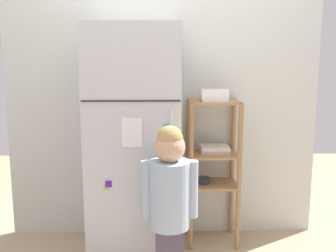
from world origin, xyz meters
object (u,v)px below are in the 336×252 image
object	(u,v)px
refrigerator	(135,144)
pantry_shelf_unit	(213,159)
child_standing	(170,194)
fruit_bin	(213,96)

from	to	relation	value
refrigerator	pantry_shelf_unit	xyz separation A→B (m)	(0.60, 0.18, -0.16)
refrigerator	pantry_shelf_unit	distance (m)	0.64
child_standing	pantry_shelf_unit	bearing A→B (deg)	62.95
child_standing	pantry_shelf_unit	world-z (taller)	pantry_shelf_unit
refrigerator	child_standing	bearing A→B (deg)	-65.24
child_standing	pantry_shelf_unit	size ratio (longest dim) A/B	0.94
fruit_bin	child_standing	bearing A→B (deg)	-117.14
pantry_shelf_unit	fruit_bin	size ratio (longest dim) A/B	5.69
refrigerator	pantry_shelf_unit	bearing A→B (deg)	16.89
fruit_bin	refrigerator	bearing A→B (deg)	-164.28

